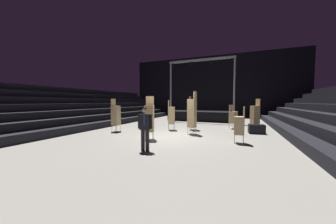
% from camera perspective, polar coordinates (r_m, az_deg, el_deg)
% --- Properties ---
extents(ground_plane, '(22.00, 30.00, 0.10)m').
position_cam_1_polar(ground_plane, '(9.55, 0.56, -8.60)').
color(ground_plane, gray).
extents(arena_end_wall, '(22.00, 0.30, 8.00)m').
position_cam_1_polar(arena_end_wall, '(24.02, 14.08, 8.25)').
color(arena_end_wall, black).
rests_on(arena_end_wall, ground_plane).
extents(bleacher_bank_left, '(5.25, 24.00, 3.15)m').
position_cam_1_polar(bleacher_bank_left, '(15.29, -28.44, 1.64)').
color(bleacher_bank_left, black).
rests_on(bleacher_bank_left, ground_plane).
extents(stage_riser, '(6.62, 2.93, 6.01)m').
position_cam_1_polar(stage_riser, '(18.20, 11.27, -0.88)').
color(stage_riser, black).
rests_on(stage_riser, ground_plane).
extents(man_with_tie, '(0.57, 0.33, 1.73)m').
position_cam_1_polar(man_with_tie, '(6.82, -7.62, -4.70)').
color(man_with_tie, black).
rests_on(man_with_tie, ground_plane).
extents(chair_stack_front_left, '(0.45, 0.45, 2.31)m').
position_cam_1_polar(chair_stack_front_left, '(12.03, 8.17, -0.36)').
color(chair_stack_front_left, '#B2B5BA').
rests_on(chair_stack_front_left, ground_plane).
extents(chair_stack_front_right, '(0.60, 0.60, 2.14)m').
position_cam_1_polar(chair_stack_front_right, '(12.90, 26.78, -0.82)').
color(chair_stack_front_right, '#B2B5BA').
rests_on(chair_stack_front_right, ground_plane).
extents(chair_stack_mid_left, '(0.56, 0.56, 2.22)m').
position_cam_1_polar(chair_stack_mid_left, '(8.86, -6.15, -1.97)').
color(chair_stack_mid_left, '#B2B5BA').
rests_on(chair_stack_mid_left, ground_plane).
extents(chair_stack_mid_right, '(0.50, 0.50, 2.56)m').
position_cam_1_polar(chair_stack_mid_right, '(10.43, 7.94, -0.24)').
color(chair_stack_mid_right, '#B2B5BA').
rests_on(chair_stack_mid_right, ground_plane).
extents(chair_stack_mid_centre, '(0.44, 0.44, 1.71)m').
position_cam_1_polar(chair_stack_mid_centre, '(8.74, 22.52, -3.94)').
color(chair_stack_mid_centre, '#B2B5BA').
rests_on(chair_stack_mid_centre, ground_plane).
extents(chair_stack_rear_left, '(0.44, 0.44, 2.14)m').
position_cam_1_polar(chair_stack_rear_left, '(11.74, -16.85, -0.98)').
color(chair_stack_rear_left, '#B2B5BA').
rests_on(chair_stack_rear_left, ground_plane).
extents(chair_stack_rear_right, '(0.55, 0.55, 2.05)m').
position_cam_1_polar(chair_stack_rear_right, '(11.85, 1.12, -1.00)').
color(chair_stack_rear_right, '#B2B5BA').
rests_on(chair_stack_rear_right, ground_plane).
extents(chair_stack_rear_centre, '(0.60, 0.60, 1.71)m').
position_cam_1_polar(chair_stack_rear_centre, '(13.17, 20.69, -1.50)').
color(chair_stack_rear_centre, '#B2B5BA').
rests_on(chair_stack_rear_centre, ground_plane).
extents(equipment_road_case, '(0.95, 0.68, 0.55)m').
position_cam_1_polar(equipment_road_case, '(11.89, 27.18, -5.02)').
color(equipment_road_case, black).
rests_on(equipment_road_case, ground_plane).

